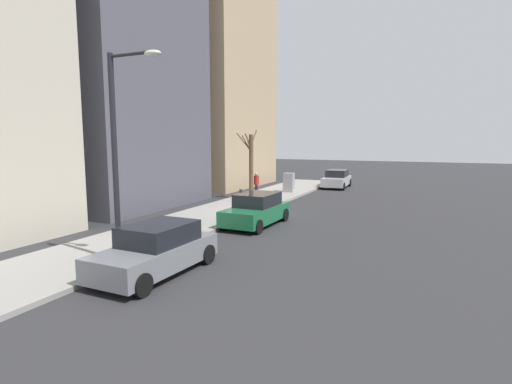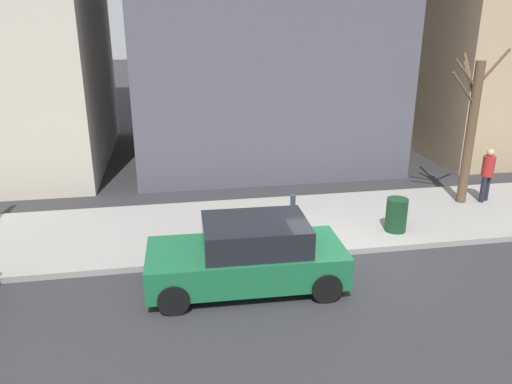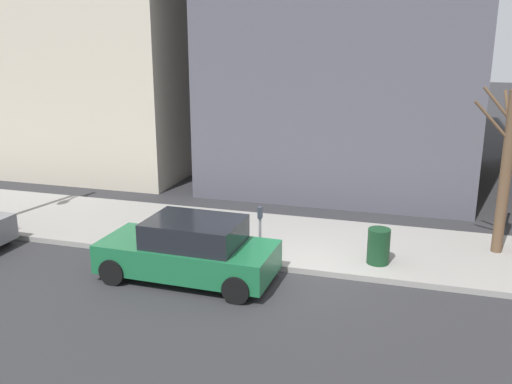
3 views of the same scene
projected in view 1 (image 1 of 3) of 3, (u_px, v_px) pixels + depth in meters
The scene contains 13 objects.
ground_plane at pixel (259, 214), 21.74m from camera, with size 120.00×120.00×0.00m, color #2B2B2D.
sidewalk at pixel (226, 210), 22.54m from camera, with size 4.00×36.00×0.15m, color gray.
parked_car_silver at pixel (337, 179), 33.78m from camera, with size 2.05×4.26×1.52m.
parked_car_green at pixel (256, 210), 18.89m from camera, with size 2.01×4.24×1.52m.
parked_car_grey at pixel (156, 250), 12.01m from camera, with size 2.02×4.25×1.52m.
parking_meter at pixel (241, 199), 20.65m from camera, with size 0.14×0.10×1.35m.
utility_box at pixel (289, 183), 29.88m from camera, with size 0.83×0.61×1.43m.
streetlamp at pixel (121, 140), 12.34m from camera, with size 1.97×0.32×6.50m.
bare_tree at pixel (251, 164), 26.67m from camera, with size 1.40×1.79×4.57m.
trash_bin at pixel (256, 198), 23.56m from camera, with size 0.56×0.56×0.90m, color #14381E.
pedestrian_near_meter at pixel (256, 183), 27.48m from camera, with size 0.36×0.37×1.66m.
office_tower_left at pixel (201, 42), 34.83m from camera, with size 10.29×10.29×24.99m, color tan.
office_block_center at pixel (100, 24), 24.07m from camera, with size 9.56×9.56×21.95m, color #4C4C56.
Camera 1 is at (-8.65, 19.57, 4.03)m, focal length 28.00 mm.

